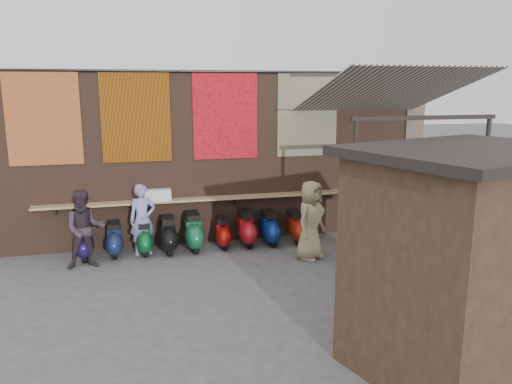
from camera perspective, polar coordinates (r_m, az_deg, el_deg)
ground at (r=9.79m, az=-2.23°, el=-9.93°), size 70.00×70.00×0.00m
brick_wall at (r=11.85m, az=-5.08°, el=3.92°), size 10.00×0.40×4.00m
pier_right at (r=13.68m, az=17.00°, el=4.51°), size 0.50×0.50×4.00m
eating_counter at (r=11.66m, az=-4.70°, el=-0.71°), size 8.00×0.32×0.05m
shelf_box at (r=11.45m, az=-11.18°, el=-0.36°), size 0.59×0.27×0.25m
tapestry_redgold at (r=11.51m, az=-23.13°, el=7.78°), size 1.50×0.02×2.00m
tapestry_sun at (r=11.39m, az=-13.55°, el=8.37°), size 1.50×0.02×2.00m
tapestry_orange at (r=11.59m, az=-3.51°, el=8.73°), size 1.50×0.02×2.00m
tapestry_multi at (r=12.13m, az=5.91°, el=8.83°), size 1.50×0.02×2.00m
hang_rail at (r=11.52m, az=-5.07°, el=13.56°), size 9.50×0.06×0.06m
scooter_stool_0 at (r=11.38m, az=-18.96°, el=-5.36°), size 0.37×0.81×0.77m
scooter_stool_1 at (r=11.39m, az=-15.87°, el=-5.24°), size 0.35×0.77×0.73m
scooter_stool_2 at (r=11.38m, az=-12.62°, el=-5.17°), size 0.34×0.75×0.71m
scooter_stool_3 at (r=11.35m, az=-9.97°, el=-4.87°), size 0.38×0.83×0.79m
scooter_stool_4 at (r=11.43m, az=-7.16°, el=-4.54°), size 0.40×0.89×0.84m
scooter_stool_5 at (r=11.57m, az=-3.88°, el=-4.69°), size 0.32×0.71×0.68m
scooter_stool_6 at (r=11.68m, az=-1.17°, el=-4.19°), size 0.38×0.84×0.80m
scooter_stool_7 at (r=11.78m, az=1.52°, el=-4.13°), size 0.36×0.81×0.77m
scooter_stool_8 at (r=11.93m, az=4.53°, el=-4.02°), size 0.35×0.79×0.75m
diner_left at (r=11.26m, az=-12.84°, el=-3.08°), size 0.61×0.44×1.57m
diner_right at (r=10.71m, az=-18.97°, el=-4.04°), size 0.85×0.69×1.63m
shopper_navy at (r=11.81m, az=17.04°, el=-2.22°), size 1.04×0.50×1.73m
shopper_grey at (r=11.42m, az=17.78°, el=-2.72°), size 1.26×0.93×1.73m
shopper_tan at (r=10.70m, az=6.26°, el=-3.23°), size 0.99×0.95×1.71m
market_stall at (r=7.00m, az=22.55°, el=-7.71°), size 3.05×2.62×2.80m
stall_roof at (r=6.68m, az=23.55°, el=4.22°), size 3.43×2.99×0.12m
stall_sign at (r=7.42m, az=16.71°, el=-1.13°), size 1.16×0.40×0.50m
stall_shelf at (r=7.70m, az=16.26°, el=-8.46°), size 2.08×0.74×0.06m
awning_canvas at (r=11.17m, az=14.74°, el=11.07°), size 3.20×3.28×0.97m
awning_ledger at (r=12.59m, az=11.26°, el=13.11°), size 3.30×0.08×0.12m
awning_header at (r=9.90m, az=18.82°, el=8.04°), size 3.00×0.08×0.08m
awning_post_left at (r=9.43m, az=11.05°, el=-1.11°), size 0.09×0.09×3.10m
awning_post_right at (r=10.92m, az=24.45°, el=-0.21°), size 0.09×0.09×3.10m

